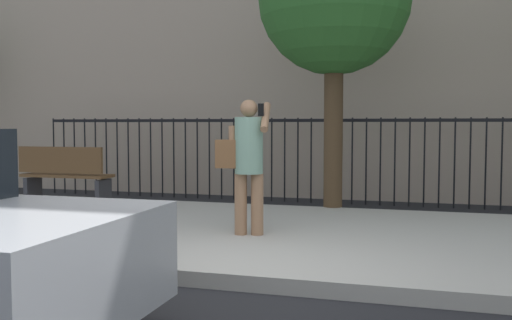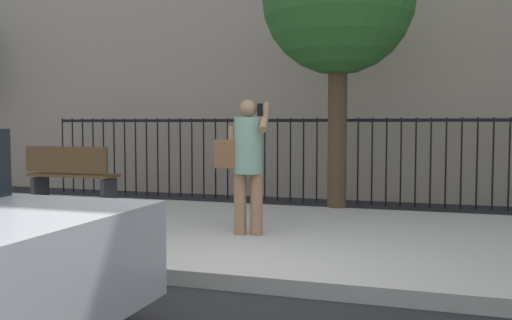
% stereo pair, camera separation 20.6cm
% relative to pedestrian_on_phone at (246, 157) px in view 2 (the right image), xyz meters
% --- Properties ---
extents(ground_plane, '(60.00, 60.00, 0.00)m').
position_rel_pedestrian_on_phone_xyz_m(ground_plane, '(0.37, -1.81, -1.09)').
color(ground_plane, black).
extents(sidewalk, '(28.00, 4.40, 0.15)m').
position_rel_pedestrian_on_phone_xyz_m(sidewalk, '(0.37, 0.39, -1.02)').
color(sidewalk, '#B2ADA3').
rests_on(sidewalk, ground).
extents(iron_fence, '(12.03, 0.04, 1.60)m').
position_rel_pedestrian_on_phone_xyz_m(iron_fence, '(0.37, 4.09, -0.07)').
color(iron_fence, black).
rests_on(iron_fence, ground).
extents(pedestrian_on_phone, '(0.69, 0.48, 1.63)m').
position_rel_pedestrian_on_phone_xyz_m(pedestrian_on_phone, '(0.00, 0.00, 0.00)').
color(pedestrian_on_phone, '#936B4C').
rests_on(pedestrian_on_phone, sidewalk).
extents(street_bench, '(1.60, 0.45, 0.95)m').
position_rel_pedestrian_on_phone_xyz_m(street_bench, '(-3.85, 1.89, -0.44)').
color(street_bench, brown).
rests_on(street_bench, sidewalk).
extents(street_tree_far, '(2.41, 2.41, 4.67)m').
position_rel_pedestrian_on_phone_xyz_m(street_tree_far, '(0.63, 2.64, 2.34)').
color(street_tree_far, '#4C3823').
rests_on(street_tree_far, ground).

